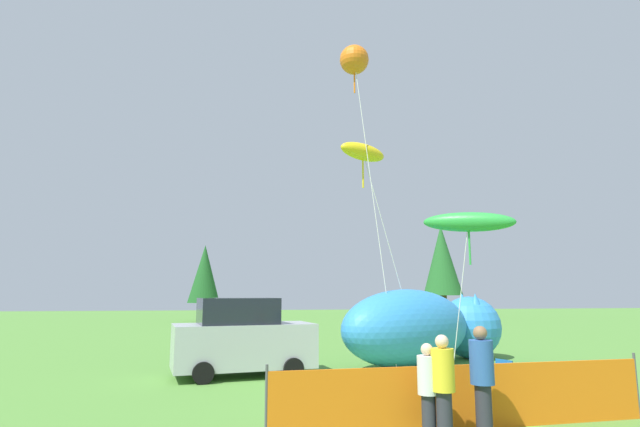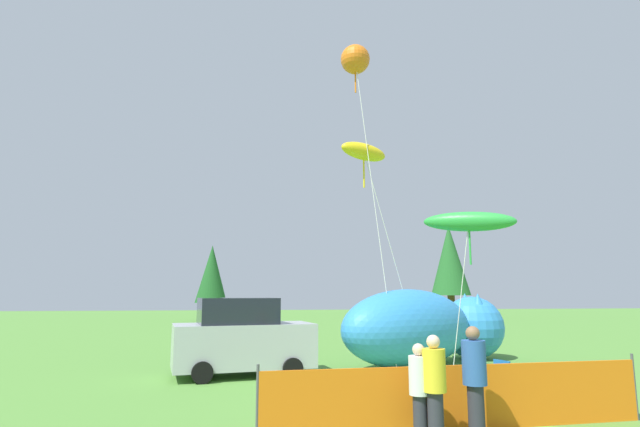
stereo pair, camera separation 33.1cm
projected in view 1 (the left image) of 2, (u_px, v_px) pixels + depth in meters
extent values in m
plane|color=#548C38|center=(406.00, 398.00, 11.58)|extent=(120.00, 120.00, 0.00)
cube|color=#B7BCC1|center=(244.00, 345.00, 14.73)|extent=(4.34, 2.57, 1.26)
cube|color=#1E232D|center=(238.00, 311.00, 14.83)|extent=(2.51, 2.09, 0.76)
cylinder|color=black|center=(277.00, 360.00, 15.90)|extent=(0.62, 0.36, 0.58)
cylinder|color=black|center=(293.00, 368.00, 14.21)|extent=(0.62, 0.36, 0.58)
cylinder|color=black|center=(196.00, 364.00, 15.07)|extent=(0.62, 0.36, 0.58)
cylinder|color=black|center=(203.00, 373.00, 13.38)|extent=(0.62, 0.36, 0.58)
cube|color=#1959A5|center=(498.00, 381.00, 11.25)|extent=(0.64, 0.64, 0.03)
cube|color=#1959A5|center=(504.00, 370.00, 11.40)|extent=(0.19, 0.45, 0.45)
cylinder|color=#A5A5AD|center=(499.00, 394.00, 10.93)|extent=(0.02, 0.02, 0.45)
cylinder|color=#A5A5AD|center=(484.00, 391.00, 11.30)|extent=(0.02, 0.02, 0.45)
cylinder|color=#A5A5AD|center=(513.00, 392.00, 11.14)|extent=(0.02, 0.02, 0.45)
cylinder|color=#A5A5AD|center=(497.00, 389.00, 11.50)|extent=(0.02, 0.02, 0.45)
ellipsoid|color=#338CD8|center=(408.00, 328.00, 16.49)|extent=(6.05, 5.01, 2.53)
ellipsoid|color=white|center=(408.00, 346.00, 16.40)|extent=(4.01, 3.45, 1.14)
sphere|color=#338CD8|center=(470.00, 327.00, 18.69)|extent=(2.28, 2.28, 2.28)
cone|color=#338CD8|center=(462.00, 302.00, 19.39)|extent=(0.64, 0.64, 0.68)
cone|color=#338CD8|center=(475.00, 303.00, 18.28)|extent=(0.64, 0.64, 0.68)
cube|color=orange|center=(468.00, 397.00, 8.98)|extent=(7.28, 0.56, 1.13)
cylinder|color=#4C4C51|center=(266.00, 404.00, 8.19)|extent=(0.05, 0.05, 1.24)
cylinder|color=#4C4C51|center=(637.00, 385.00, 9.79)|extent=(0.05, 0.05, 1.24)
cylinder|color=#2D2D38|center=(429.00, 418.00, 8.21)|extent=(0.23, 0.23, 0.75)
cylinder|color=silver|center=(428.00, 375.00, 8.32)|extent=(0.34, 0.34, 0.63)
sphere|color=beige|center=(427.00, 349.00, 8.38)|extent=(0.20, 0.20, 0.20)
cylinder|color=#2D2D38|center=(484.00, 411.00, 8.41)|extent=(0.28, 0.28, 0.88)
cylinder|color=#2D59A5|center=(482.00, 362.00, 8.54)|extent=(0.40, 0.40, 0.73)
sphere|color=#8C6647|center=(480.00, 333.00, 8.61)|extent=(0.24, 0.24, 0.24)
cylinder|color=#2D2D38|center=(445.00, 418.00, 8.10)|extent=(0.26, 0.26, 0.82)
cylinder|color=yellow|center=(443.00, 370.00, 8.21)|extent=(0.38, 0.38, 0.69)
sphere|color=beige|center=(442.00, 341.00, 8.29)|extent=(0.22, 0.22, 0.22)
cylinder|color=silver|center=(373.00, 200.00, 16.82)|extent=(0.81, 1.97, 11.00)
sphere|color=orange|center=(354.00, 60.00, 18.57)|extent=(1.08, 1.08, 1.08)
cylinder|color=orange|center=(354.00, 78.00, 18.46)|extent=(0.06, 0.06, 1.20)
cylinder|color=silver|center=(392.00, 256.00, 17.27)|extent=(1.98, 0.09, 7.37)
ellipsoid|color=yellow|center=(363.00, 152.00, 17.73)|extent=(1.93, 1.35, 0.84)
cylinder|color=yellow|center=(363.00, 171.00, 17.62)|extent=(0.06, 0.06, 1.20)
cylinder|color=silver|center=(460.00, 298.00, 14.78)|extent=(0.73, 0.07, 4.55)
ellipsoid|color=green|center=(468.00, 222.00, 15.16)|extent=(2.72, 1.99, 0.82)
cylinder|color=green|center=(469.00, 245.00, 15.05)|extent=(0.06, 0.06, 1.20)
cylinder|color=brown|center=(444.00, 306.00, 48.74)|extent=(0.69, 0.69, 2.16)
cone|color=#236028|center=(442.00, 260.00, 49.45)|extent=(3.80, 3.80, 6.91)
cylinder|color=brown|center=(203.00, 312.00, 42.71)|extent=(0.50, 0.50, 1.55)
cone|color=#1E5623|center=(204.00, 274.00, 43.22)|extent=(2.74, 2.74, 4.97)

